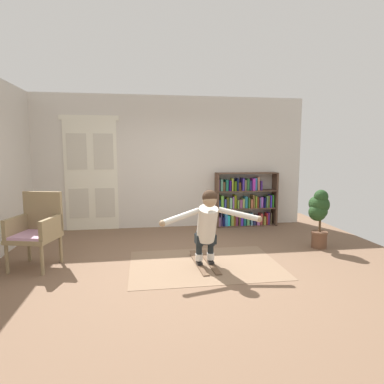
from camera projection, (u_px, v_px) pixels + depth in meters
ground_plane at (189, 265)px, 4.92m from camera, size 7.20×7.20×0.00m
back_wall at (172, 162)px, 7.28m from camera, size 6.00×0.10×2.90m
double_door at (91, 173)px, 6.99m from camera, size 1.22×0.05×2.45m
rug at (205, 264)px, 4.95m from camera, size 2.24×1.59×0.01m
bookshelf at (244, 202)px, 7.43m from camera, size 1.41×0.30×1.22m
wicker_chair at (37, 228)px, 4.82m from camera, size 0.73×0.73×1.10m
potted_plant at (319, 212)px, 5.70m from camera, size 0.38×0.37×1.05m
skis_pair at (204, 262)px, 4.98m from camera, size 0.32×0.98×0.07m
person_skier at (207, 223)px, 4.72m from camera, size 1.46×0.60×1.10m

